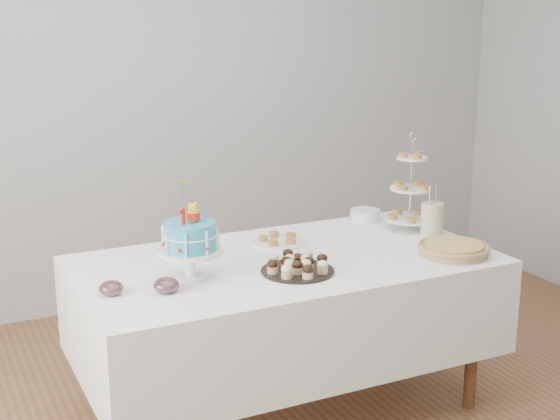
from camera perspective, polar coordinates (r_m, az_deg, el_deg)
name	(u,v)px	position (r m, az deg, el deg)	size (l,w,h in m)	color
walls	(318,145)	(3.21, 2.81, 4.78)	(5.04, 4.04, 2.70)	#ABAEB0
table	(285,305)	(3.68, 0.40, -6.95)	(1.92, 1.02, 0.77)	white
birthday_cake	(190,253)	(3.33, -6.57, -3.13)	(0.28, 0.28, 0.43)	white
cupcake_tray	(298,264)	(3.42, 1.30, -3.99)	(0.32, 0.32, 0.07)	black
pie	(453,249)	(3.75, 12.56, -2.77)	(0.34, 0.34, 0.05)	tan
tiered_stand	(411,189)	(4.09, 9.55, 1.52)	(0.26, 0.26, 0.51)	silver
plate_stack	(365,215)	(4.25, 6.25, -0.39)	(0.16, 0.16, 0.06)	white
pastry_plate	(278,240)	(3.83, -0.11, -2.21)	(0.26, 0.26, 0.04)	white
jam_bowl_a	(166,285)	(3.22, -8.31, -5.48)	(0.11, 0.11, 0.06)	silver
jam_bowl_b	(111,288)	(3.23, -12.25, -5.62)	(0.10, 0.10, 0.06)	silver
utensil_pitcher	(432,218)	(4.03, 11.06, -0.56)	(0.12, 0.11, 0.26)	beige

